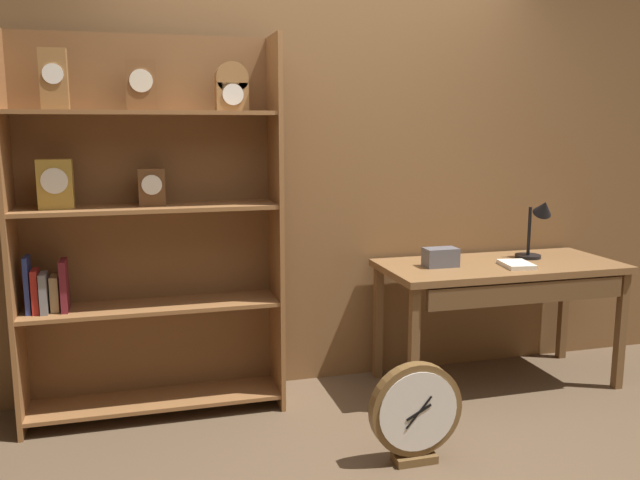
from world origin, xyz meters
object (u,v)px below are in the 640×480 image
(desk_lamp, at_px, (538,223))
(round_clock_large, at_px, (416,412))
(workbench, at_px, (502,277))
(open_repair_manual, at_px, (517,264))
(bookshelf, at_px, (145,226))
(toolbox_small, at_px, (441,257))

(desk_lamp, relative_size, round_clock_large, 0.79)
(workbench, xyz_separation_m, open_repair_manual, (0.04, -0.09, 0.10))
(bookshelf, xyz_separation_m, workbench, (2.06, -0.16, -0.38))
(open_repair_manual, height_order, round_clock_large, open_repair_manual)
(bookshelf, relative_size, open_repair_manual, 9.33)
(desk_lamp, bearing_deg, bookshelf, 178.19)
(desk_lamp, height_order, open_repair_manual, desk_lamp)
(bookshelf, height_order, round_clock_large, bookshelf)
(desk_lamp, xyz_separation_m, toolbox_small, (-0.68, -0.06, -0.17))
(bookshelf, xyz_separation_m, toolbox_small, (1.67, -0.13, -0.24))
(bookshelf, distance_m, round_clock_large, 1.70)
(workbench, relative_size, open_repair_manual, 6.56)
(bookshelf, distance_m, toolbox_small, 1.69)
(bookshelf, bearing_deg, desk_lamp, -1.81)
(toolbox_small, distance_m, round_clock_large, 1.08)
(desk_lamp, distance_m, toolbox_small, 0.70)
(toolbox_small, bearing_deg, workbench, -4.72)
(workbench, height_order, open_repair_manual, open_repair_manual)
(toolbox_small, bearing_deg, round_clock_large, -121.78)
(open_repair_manual, bearing_deg, toolbox_small, 172.26)
(bookshelf, xyz_separation_m, round_clock_large, (1.18, -0.92, -0.80))
(desk_lamp, xyz_separation_m, round_clock_large, (-1.17, -0.84, -0.73))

